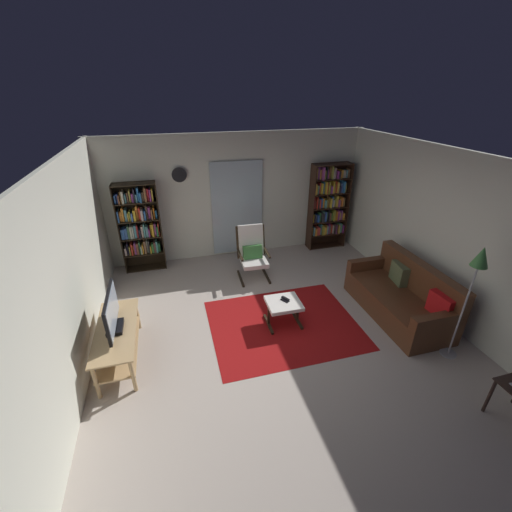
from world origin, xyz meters
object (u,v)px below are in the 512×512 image
cell_phone (285,300)px  ottoman (284,306)px  lounge_armchair (252,251)px  tv_remote (285,298)px  bookshelf_near_sofa (328,204)px  wall_clock (179,175)px  floor_lamp_by_sofa (477,269)px  tv_stand (118,340)px  bookshelf_near_tv (140,225)px  television (112,313)px  leather_sofa (401,297)px

cell_phone → ottoman: bearing=-169.1°
lounge_armchair → tv_remote: bearing=-84.8°
bookshelf_near_sofa → tv_remote: bookshelf_near_sofa is taller
lounge_armchair → wall_clock: 2.06m
bookshelf_near_sofa → tv_remote: bearing=-127.5°
floor_lamp_by_sofa → lounge_armchair: bearing=126.6°
lounge_armchair → ottoman: bearing=-86.8°
tv_stand → bookshelf_near_tv: size_ratio=0.75×
bookshelf_near_tv → bookshelf_near_sofa: size_ratio=0.93×
tv_stand → cell_phone: tv_stand is taller
television → cell_phone: television is taller
ottoman → tv_stand: bearing=-176.1°
ottoman → lounge_armchair: bearing=93.2°
tv_stand → cell_phone: 2.45m
tv_stand → tv_remote: 2.48m
tv_stand → television: size_ratio=1.58×
floor_lamp_by_sofa → bookshelf_near_sofa: bearing=91.9°
television → cell_phone: 2.48m
bookshelf_near_tv → ottoman: size_ratio=3.38×
bookshelf_near_tv → leather_sofa: bearing=-33.8°
tv_stand → leather_sofa: leather_sofa is taller
television → bookshelf_near_sofa: 5.07m
bookshelf_near_sofa → wall_clock: (-3.18, 0.15, 0.83)m
lounge_armchair → bookshelf_near_tv: bearing=156.6°
ottoman → bookshelf_near_tv: bearing=130.9°
bookshelf_near_sofa → floor_lamp_by_sofa: bookshelf_near_sofa is taller
cell_phone → leather_sofa: bearing=-40.8°
bookshelf_near_sofa → tv_remote: 3.11m
tv_stand → tv_remote: (2.47, 0.23, 0.07)m
television → bookshelf_near_tv: bearing=84.0°
wall_clock → tv_stand: bearing=-112.2°
bookshelf_near_tv → leather_sofa: 4.96m
bookshelf_near_sofa → lounge_armchair: size_ratio=1.88×
lounge_armchair → cell_phone: lounge_armchair is taller
bookshelf_near_tv → wall_clock: (0.87, 0.16, 0.89)m
lounge_armchair → television: bearing=-143.4°
bookshelf_near_sofa → ottoman: (-1.91, -2.49, -0.68)m
lounge_armchair → wall_clock: wall_clock is taller
television → ottoman: size_ratio=1.61×
television → lounge_armchair: 2.91m
wall_clock → bookshelf_near_sofa: bearing=-2.7°
cell_phone → bookshelf_near_tv: bearing=99.2°
tv_stand → lounge_armchair: bearing=36.9°
bookshelf_near_tv → tv_remote: size_ratio=12.44×
ottoman → tv_remote: 0.12m
bookshelf_near_tv → wall_clock: 1.26m
wall_clock → leather_sofa: bearing=-42.0°
bookshelf_near_tv → tv_remote: bookshelf_near_tv is taller
tv_remote → ottoman: bearing=-156.8°
tv_stand → floor_lamp_by_sofa: (4.45, -1.11, 1.03)m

